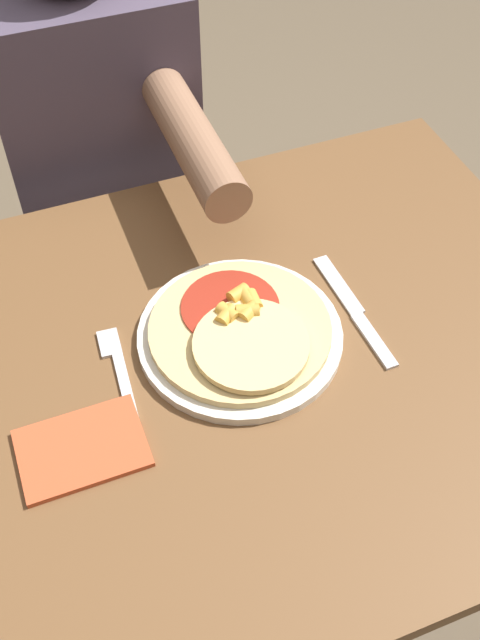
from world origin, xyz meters
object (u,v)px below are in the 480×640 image
at_px(fork, 119,372).
at_px(knife, 355,311).
at_px(plate, 240,336).
at_px(dining_table, 258,410).
at_px(person_diner, 105,162).
at_px(pizza, 242,330).

relative_size(fork, knife, 0.80).
xyz_separation_m(plate, fork, (-0.17, 0.00, -0.00)).
distance_m(dining_table, person_diner, 0.58).
xyz_separation_m(plate, pizza, (0.00, -0.00, 0.02)).
relative_size(dining_table, fork, 5.40).
xyz_separation_m(dining_table, knife, (0.15, 0.02, 0.14)).
distance_m(plate, person_diner, 0.55).
xyz_separation_m(dining_table, pizza, (-0.01, 0.03, 0.16)).
height_order(plate, fork, plate).
bearing_deg(fork, plate, -1.26).
height_order(dining_table, plate, plate).
bearing_deg(knife, pizza, 176.89).
distance_m(plate, fork, 0.17).
bearing_deg(plate, knife, -4.73).
distance_m(pizza, person_diner, 0.55).
bearing_deg(pizza, person_diner, 96.38).
xyz_separation_m(dining_table, fork, (-0.18, 0.04, 0.14)).
bearing_deg(pizza, fork, 177.12).
bearing_deg(person_diner, pizza, -83.62).
relative_size(pizza, person_diner, 0.21).
bearing_deg(person_diner, fork, -101.44).
bearing_deg(dining_table, fork, 168.90).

